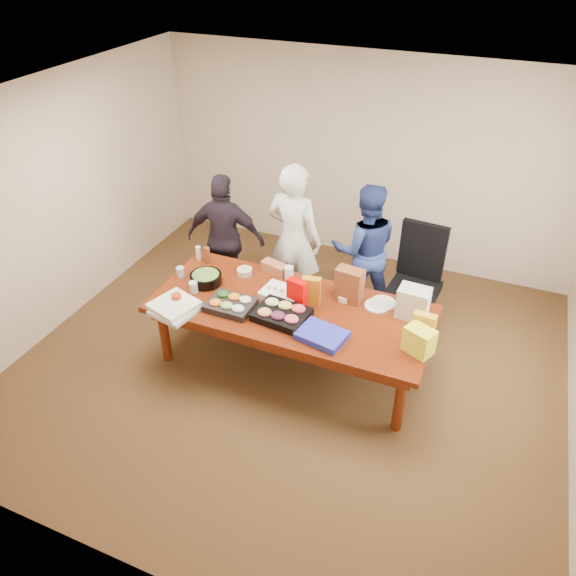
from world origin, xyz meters
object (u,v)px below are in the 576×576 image
at_px(office_chair, 414,286).
at_px(sheet_cake, 282,294).
at_px(person_right, 364,250).
at_px(conference_table, 291,336).
at_px(salad_bowl, 206,279).
at_px(person_center, 294,240).

distance_m(office_chair, sheet_cake, 1.51).
distance_m(person_right, sheet_cake, 1.28).
bearing_deg(conference_table, salad_bowl, 177.48).
xyz_separation_m(office_chair, person_right, (-0.65, 0.23, 0.19)).
bearing_deg(sheet_cake, office_chair, 45.04).
height_order(person_center, sheet_cake, person_center).
bearing_deg(salad_bowl, office_chair, 26.36).
xyz_separation_m(person_right, sheet_cake, (-0.54, -1.16, -0.01)).
bearing_deg(conference_table, person_right, 73.32).
height_order(office_chair, person_right, person_right).
xyz_separation_m(office_chair, salad_bowl, (-2.02, -1.00, 0.20)).
bearing_deg(conference_table, office_chair, 45.39).
bearing_deg(office_chair, person_center, -172.75).
xyz_separation_m(person_right, salad_bowl, (-1.37, -1.24, 0.01)).
bearing_deg(conference_table, person_center, 110.60).
height_order(person_center, salad_bowl, person_center).
relative_size(office_chair, salad_bowl, 3.60).
relative_size(person_right, salad_bowl, 4.76).
height_order(office_chair, person_center, person_center).
relative_size(conference_table, sheet_cake, 6.98).
relative_size(person_center, sheet_cake, 4.56).
bearing_deg(person_center, person_right, -152.19).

